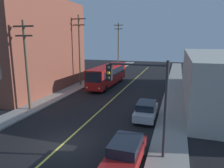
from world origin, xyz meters
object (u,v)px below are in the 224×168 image
Objects in this scene: parked_car_silver at (146,110)px; utility_pole_far at (118,44)px; city_bus at (108,74)px; traffic_signal_right_corner at (140,90)px; utility_pole_near at (26,62)px; parked_car_red at (126,152)px; utility_pole_mid at (80,47)px.

parked_car_silver is 0.39× the size of utility_pole_far.
city_bus is 1.09× the size of utility_pole_far.
utility_pole_near is at bearing 156.64° from traffic_signal_right_corner.
parked_car_red is 0.40× the size of utility_pole_far.
traffic_signal_right_corner is at bearing -85.78° from parked_car_silver.
city_bus is 14.94m from utility_pole_near.
utility_pole_near is at bearing -105.78° from city_bus.
utility_pole_near is (-3.96, -14.02, 3.32)m from city_bus.
utility_pole_mid is at bearing 136.43° from parked_car_silver.
utility_pole_far is (0.30, 21.62, 0.20)m from utility_pole_mid.
utility_pole_far reaches higher than parked_car_red.
traffic_signal_right_corner is (12.48, -39.88, -1.98)m from utility_pole_far.
parked_car_silver is 0.41× the size of utility_pole_mid.
utility_pole_mid reaches higher than utility_pole_near.
utility_pole_far reaches higher than utility_pole_mid.
traffic_signal_right_corner is at bearing -55.00° from utility_pole_mid.
city_bus is at bearing 74.22° from utility_pole_near.
parked_car_red is at bearing -111.14° from traffic_signal_right_corner.
utility_pole_near reaches higher than parked_car_silver.
utility_pole_far reaches higher than utility_pole_near.
parked_car_red is at bearing -90.33° from parked_car_silver.
parked_car_silver is 35.83m from utility_pole_far.
parked_car_red is 43.29m from utility_pole_far.
traffic_signal_right_corner reaches higher than parked_car_red.
traffic_signal_right_corner reaches higher than parked_car_silver.
parked_car_red and parked_car_silver have the same top height.
utility_pole_mid is 1.81× the size of traffic_signal_right_corner.
city_bus reaches higher than parked_car_silver.
parked_car_red is 3.76m from traffic_signal_right_corner.
parked_car_red is at bearing -29.50° from utility_pole_near.
parked_car_red is at bearing -58.02° from utility_pole_mid.
city_bus is 21.33m from traffic_signal_right_corner.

